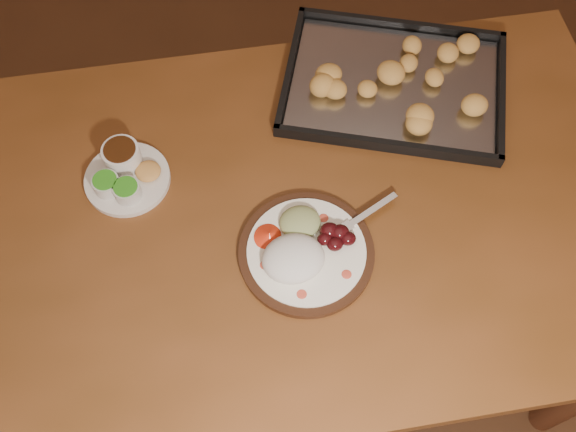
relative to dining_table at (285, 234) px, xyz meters
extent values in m
plane|color=#53321C|center=(-0.30, -0.02, -0.65)|extent=(4.00, 4.00, 0.00)
cube|color=brown|center=(0.00, 0.00, 0.08)|extent=(1.56, 1.01, 0.04)
cylinder|color=#4E2A17|center=(-0.65, 0.43, -0.30)|extent=(0.07, 0.07, 0.71)
cylinder|color=#4E2A17|center=(0.71, 0.33, -0.30)|extent=(0.07, 0.07, 0.71)
cylinder|color=black|center=(0.02, -0.10, 0.10)|extent=(0.27, 0.27, 0.02)
cylinder|color=white|center=(0.02, -0.10, 0.11)|extent=(0.23, 0.23, 0.01)
ellipsoid|color=#CE4731|center=(-0.01, -0.19, 0.12)|extent=(0.02, 0.02, 0.00)
ellipsoid|color=#CE4731|center=(0.08, -0.17, 0.12)|extent=(0.02, 0.02, 0.00)
ellipsoid|color=#CE4731|center=(0.07, -0.04, 0.12)|extent=(0.02, 0.02, 0.00)
ellipsoid|color=#CE4731|center=(-0.07, -0.11, 0.12)|extent=(0.02, 0.02, 0.00)
ellipsoid|color=white|center=(-0.01, -0.12, 0.13)|extent=(0.15, 0.14, 0.06)
ellipsoid|color=#45090F|center=(0.07, -0.11, 0.13)|extent=(0.03, 0.03, 0.03)
ellipsoid|color=#45090F|center=(0.09, -0.08, 0.13)|extent=(0.03, 0.03, 0.03)
ellipsoid|color=#45090F|center=(0.07, -0.08, 0.13)|extent=(0.03, 0.03, 0.03)
ellipsoid|color=#45090F|center=(0.10, -0.10, 0.13)|extent=(0.03, 0.03, 0.03)
ellipsoid|color=#45090F|center=(0.06, -0.09, 0.13)|extent=(0.03, 0.03, 0.03)
ellipsoid|color=tan|center=(0.02, -0.04, 0.13)|extent=(0.10, 0.10, 0.03)
cone|color=red|center=(-0.04, -0.06, 0.13)|extent=(0.08, 0.08, 0.03)
cube|color=silver|center=(0.17, -0.05, 0.12)|extent=(0.12, 0.06, 0.00)
cube|color=silver|center=(0.10, -0.07, 0.12)|extent=(0.04, 0.03, 0.00)
cylinder|color=silver|center=(0.09, -0.09, 0.12)|extent=(0.03, 0.01, 0.00)
cylinder|color=silver|center=(0.08, -0.08, 0.12)|extent=(0.03, 0.01, 0.00)
cylinder|color=silver|center=(0.08, -0.08, 0.12)|extent=(0.03, 0.01, 0.00)
cylinder|color=silver|center=(0.08, -0.07, 0.12)|extent=(0.03, 0.01, 0.00)
cylinder|color=silver|center=(-0.30, 0.15, 0.10)|extent=(0.18, 0.18, 0.01)
cylinder|color=beige|center=(-0.34, 0.13, 0.13)|extent=(0.06, 0.06, 0.03)
cylinder|color=#318F1C|center=(-0.34, 0.13, 0.14)|extent=(0.05, 0.05, 0.00)
cylinder|color=beige|center=(-0.30, 0.11, 0.13)|extent=(0.06, 0.06, 0.03)
cylinder|color=#318F1C|center=(-0.30, 0.11, 0.14)|extent=(0.05, 0.05, 0.00)
cylinder|color=silver|center=(-0.30, 0.19, 0.13)|extent=(0.08, 0.08, 0.04)
cylinder|color=#321809|center=(-0.30, 0.19, 0.15)|extent=(0.07, 0.07, 0.00)
ellipsoid|color=#DEA24E|center=(-0.25, 0.15, 0.12)|extent=(0.05, 0.05, 0.02)
cube|color=black|center=(0.31, 0.26, 0.10)|extent=(0.59, 0.52, 0.01)
cube|color=black|center=(0.38, 0.42, 0.12)|extent=(0.45, 0.20, 0.02)
cube|color=black|center=(0.25, 0.10, 0.12)|extent=(0.45, 0.20, 0.02)
cube|color=black|center=(0.53, 0.16, 0.12)|extent=(0.15, 0.33, 0.02)
cube|color=black|center=(0.10, 0.35, 0.12)|extent=(0.15, 0.33, 0.02)
cube|color=#B2B3B7|center=(0.31, 0.26, 0.11)|extent=(0.55, 0.48, 0.00)
ellipsoid|color=#D3934A|center=(0.37, 0.23, 0.13)|extent=(0.05, 0.05, 0.04)
ellipsoid|color=#D3934A|center=(0.43, 0.24, 0.13)|extent=(0.07, 0.07, 0.04)
ellipsoid|color=#D3934A|center=(0.39, 0.31, 0.13)|extent=(0.07, 0.07, 0.04)
ellipsoid|color=#D3934A|center=(0.37, 0.30, 0.13)|extent=(0.06, 0.06, 0.04)
ellipsoid|color=#D3934A|center=(0.33, 0.35, 0.13)|extent=(0.06, 0.06, 0.04)
ellipsoid|color=#D3934A|center=(0.29, 0.30, 0.13)|extent=(0.07, 0.07, 0.04)
ellipsoid|color=#D3934A|center=(0.22, 0.33, 0.13)|extent=(0.07, 0.07, 0.04)
ellipsoid|color=#D3934A|center=(0.24, 0.29, 0.13)|extent=(0.05, 0.05, 0.04)
ellipsoid|color=#D3934A|center=(0.18, 0.29, 0.13)|extent=(0.07, 0.07, 0.04)
ellipsoid|color=#D3934A|center=(0.22, 0.22, 0.13)|extent=(0.07, 0.07, 0.04)
ellipsoid|color=#D3934A|center=(0.28, 0.22, 0.13)|extent=(0.06, 0.06, 0.04)
ellipsoid|color=#D3934A|center=(0.31, 0.18, 0.13)|extent=(0.06, 0.06, 0.04)
ellipsoid|color=#D3934A|center=(0.33, 0.16, 0.13)|extent=(0.07, 0.07, 0.04)
ellipsoid|color=#D3934A|center=(0.43, 0.18, 0.13)|extent=(0.07, 0.07, 0.04)
camera|label=1|loc=(-0.14, -0.60, 1.24)|focal=40.00mm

